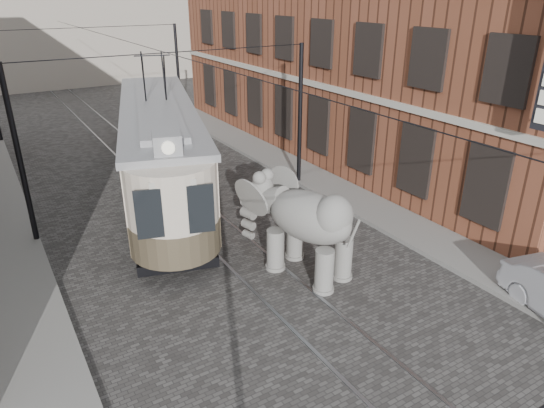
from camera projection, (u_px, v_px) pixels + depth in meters
ground at (267, 277)px, 14.79m from camera, size 120.00×120.00×0.00m
tram_rails at (267, 277)px, 14.78m from camera, size 1.54×80.00×0.02m
sidewalk_right at (411, 229)px, 17.61m from camera, size 2.00×60.00×0.15m
sidewalk_left at (32, 350)px, 11.67m from camera, size 2.00×60.00×0.15m
brick_building at (363, 32)px, 24.65m from camera, size 8.00×26.00×12.00m
distant_block at (36, 1)px, 43.30m from camera, size 28.00×10.00×14.00m
catenary at (190, 142)px, 17.40m from camera, size 11.00×30.20×6.00m
tram at (159, 126)px, 20.02m from camera, size 6.84×14.53×5.67m
elephant at (309, 230)px, 14.44m from camera, size 3.88×5.31×2.91m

